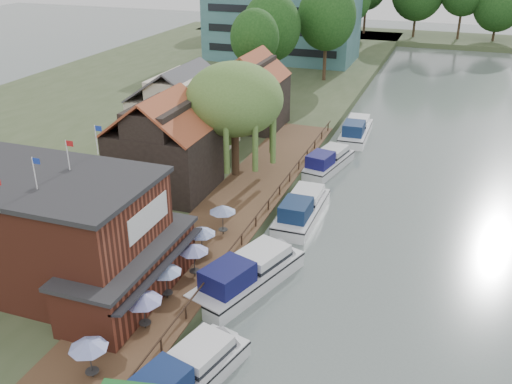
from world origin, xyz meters
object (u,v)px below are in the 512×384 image
(umbrella_5, at_px, (223,220))
(cruiser_1, at_px, (247,271))
(umbrella_4, at_px, (202,242))
(cottage_a, at_px, (163,143))
(pub, at_px, (63,233))
(cruiser_4, at_px, (356,128))
(cruiser_2, at_px, (302,206))
(umbrella_2, at_px, (166,281))
(cruiser_3, at_px, (328,159))
(cottage_b, at_px, (184,108))
(umbrella_3, at_px, (194,260))
(willow, at_px, (235,121))
(hotel_block, at_px, (282,22))
(cottage_c, at_px, (252,90))
(umbrella_1, at_px, (144,311))
(umbrella_0, at_px, (90,358))
(cruiser_0, at_px, (184,372))

(umbrella_5, relative_size, cruiser_1, 0.23)
(umbrella_4, bearing_deg, cottage_a, 129.32)
(pub, relative_size, cruiser_4, 2.04)
(cruiser_1, height_order, cruiser_2, cruiser_1)
(pub, relative_size, umbrella_4, 8.42)
(umbrella_2, relative_size, cruiser_3, 0.26)
(umbrella_5, bearing_deg, cruiser_3, 77.66)
(cottage_b, relative_size, umbrella_5, 4.04)
(cottage_b, relative_size, umbrella_3, 4.04)
(umbrella_3, bearing_deg, cruiser_1, 25.07)
(umbrella_2, relative_size, cruiser_1, 0.23)
(cruiser_2, xyz_separation_m, cruiser_3, (-0.46, 11.13, -0.08))
(willow, relative_size, cruiser_3, 1.14)
(cruiser_4, bearing_deg, umbrella_4, -100.71)
(hotel_block, bearing_deg, umbrella_3, -77.32)
(cottage_c, distance_m, cruiser_2, 22.01)
(pub, distance_m, willow, 20.36)
(cruiser_1, distance_m, cruiser_4, 32.10)
(hotel_block, bearing_deg, umbrella_1, -78.55)
(cottage_c, height_order, cruiser_2, cottage_c)
(willow, height_order, umbrella_1, willow)
(umbrella_5, bearing_deg, umbrella_0, -91.69)
(umbrella_2, xyz_separation_m, umbrella_3, (0.55, 2.78, 0.00))
(umbrella_3, distance_m, umbrella_4, 2.33)
(pub, xyz_separation_m, willow, (3.50, 20.00, 1.56))
(cruiser_1, distance_m, cruiser_2, 10.73)
(willow, height_order, umbrella_2, willow)
(hotel_block, distance_m, umbrella_5, 63.86)
(umbrella_3, bearing_deg, umbrella_0, -95.06)
(umbrella_1, relative_size, cruiser_3, 0.26)
(hotel_block, distance_m, cruiser_3, 48.56)
(cruiser_3, bearing_deg, cruiser_0, -78.70)
(umbrella_3, bearing_deg, cruiser_4, 82.71)
(pub, bearing_deg, umbrella_2, 4.24)
(cottage_b, xyz_separation_m, cruiser_4, (15.53, 11.81, -4.06))
(cottage_b, relative_size, cruiser_3, 1.05)
(cruiser_0, xyz_separation_m, cruiser_3, (0.09, 31.63, -0.04))
(hotel_block, height_order, umbrella_2, hotel_block)
(umbrella_4, distance_m, cruiser_0, 11.34)
(cottage_b, xyz_separation_m, umbrella_1, (10.89, -27.54, -2.96))
(pub, bearing_deg, cruiser_2, 54.27)
(umbrella_3, xyz_separation_m, cruiser_0, (3.31, -8.34, -1.15))
(pub, height_order, cottage_a, cottage_a)
(willow, distance_m, umbrella_0, 27.30)
(cottage_c, relative_size, umbrella_5, 3.58)
(cruiser_0, bearing_deg, umbrella_3, 126.17)
(hotel_block, bearing_deg, cottage_c, -77.80)
(willow, xyz_separation_m, cruiser_4, (8.03, 16.81, -5.03))
(willow, height_order, umbrella_3, willow)
(umbrella_1, height_order, cruiser_4, umbrella_1)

